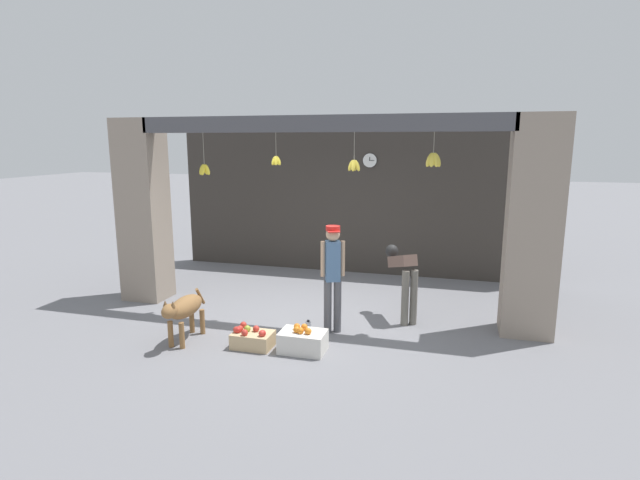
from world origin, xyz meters
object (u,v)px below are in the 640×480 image
(shopkeeper, at_px, (333,271))
(worker_stooping, at_px, (403,274))
(dog, at_px, (184,309))
(fruit_crate_apples, at_px, (252,338))
(wall_clock, at_px, (370,160))
(fruit_crate_oranges, at_px, (303,341))
(water_bottle, at_px, (308,329))

(shopkeeper, distance_m, worker_stooping, 1.21)
(dog, bearing_deg, shopkeeper, 116.28)
(dog, height_order, fruit_crate_apples, dog)
(worker_stooping, bearing_deg, dog, 179.63)
(fruit_crate_apples, relative_size, wall_clock, 1.81)
(fruit_crate_apples, bearing_deg, fruit_crate_oranges, 3.73)
(worker_stooping, height_order, wall_clock, wall_clock)
(worker_stooping, bearing_deg, fruit_crate_apples, -169.90)
(fruit_crate_oranges, distance_m, water_bottle, 0.53)
(worker_stooping, xyz_separation_m, fruit_crate_oranges, (-1.11, -1.55, -0.58))
(shopkeeper, distance_m, fruit_crate_oranges, 1.09)
(fruit_crate_apples, xyz_separation_m, wall_clock, (0.81, 4.13, 2.20))
(shopkeeper, height_order, water_bottle, shopkeeper)
(dog, xyz_separation_m, worker_stooping, (2.75, 1.66, 0.26))
(fruit_crate_oranges, xyz_separation_m, wall_clock, (0.12, 4.09, 2.17))
(fruit_crate_apples, height_order, wall_clock, wall_clock)
(dog, bearing_deg, fruit_crate_oranges, 94.78)
(worker_stooping, bearing_deg, shopkeeper, -170.56)
(shopkeeper, bearing_deg, wall_clock, -109.86)
(dog, xyz_separation_m, fruit_crate_apples, (0.96, 0.07, -0.34))
(dog, relative_size, fruit_crate_apples, 1.93)
(fruit_crate_oranges, bearing_deg, shopkeeper, 75.08)
(shopkeeper, bearing_deg, water_bottle, 18.91)
(worker_stooping, xyz_separation_m, fruit_crate_apples, (-1.80, -1.59, -0.60))
(worker_stooping, xyz_separation_m, water_bottle, (-1.19, -1.03, -0.62))
(water_bottle, relative_size, wall_clock, 0.80)
(shopkeeper, height_order, fruit_crate_apples, shopkeeper)
(fruit_crate_oranges, bearing_deg, worker_stooping, 54.45)
(wall_clock, bearing_deg, dog, -112.78)
(shopkeeper, height_order, fruit_crate_oranges, shopkeeper)
(shopkeeper, xyz_separation_m, worker_stooping, (0.90, 0.78, -0.17))
(dog, relative_size, fruit_crate_oranges, 1.71)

